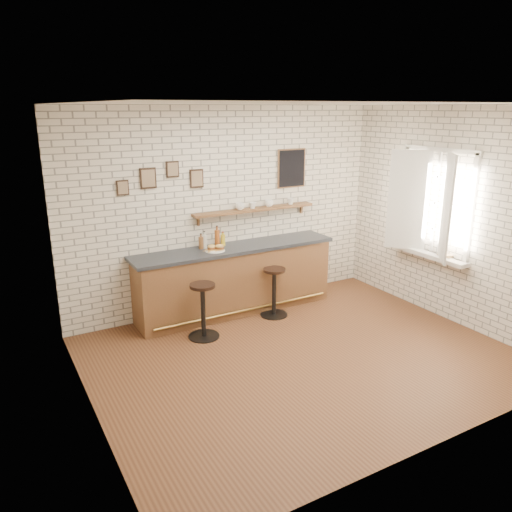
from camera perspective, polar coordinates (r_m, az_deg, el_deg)
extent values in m
plane|color=brown|center=(6.33, 5.29, -11.34)|extent=(5.00, 5.00, 0.00)
cube|color=brown|center=(7.45, -2.36, -2.83)|extent=(3.00, 0.58, 0.96)
cube|color=#2D333A|center=(7.30, -2.41, 0.91)|extent=(3.10, 0.62, 0.05)
cylinder|color=olive|center=(7.32, -1.17, -6.22)|extent=(2.79, 0.04, 0.04)
cylinder|color=white|center=(7.08, -4.71, 0.63)|extent=(0.28, 0.28, 0.01)
cylinder|color=gold|center=(7.12, -4.31, 0.79)|extent=(0.05, 0.05, 0.00)
cylinder|color=gold|center=(7.08, -4.48, 0.69)|extent=(0.05, 0.05, 0.00)
cylinder|color=gold|center=(7.10, -5.71, 0.69)|extent=(0.06, 0.06, 0.00)
cylinder|color=gold|center=(7.13, -4.58, 0.80)|extent=(0.06, 0.06, 0.00)
cylinder|color=gold|center=(7.01, -5.37, 0.50)|extent=(0.06, 0.06, 0.00)
cylinder|color=gold|center=(7.12, -4.35, 0.78)|extent=(0.04, 0.04, 0.00)
cylinder|color=gold|center=(7.03, -4.59, 0.58)|extent=(0.05, 0.05, 0.00)
cylinder|color=gold|center=(6.98, -5.40, 0.44)|extent=(0.04, 0.04, 0.00)
cylinder|color=gold|center=(7.03, -5.94, 0.53)|extent=(0.05, 0.05, 0.00)
cylinder|color=gold|center=(7.05, -4.28, 0.62)|extent=(0.06, 0.06, 0.00)
cylinder|color=gold|center=(7.06, -5.63, 0.62)|extent=(0.04, 0.04, 0.00)
cylinder|color=brown|center=(7.19, -6.30, 1.51)|extent=(0.07, 0.07, 0.18)
cylinder|color=brown|center=(7.16, -6.32, 2.34)|extent=(0.02, 0.02, 0.04)
cylinder|color=black|center=(7.16, -6.33, 2.54)|extent=(0.03, 0.03, 0.01)
cylinder|color=beige|center=(7.21, -5.90, 1.65)|extent=(0.07, 0.07, 0.20)
cylinder|color=beige|center=(7.18, -5.93, 2.59)|extent=(0.02, 0.02, 0.04)
cylinder|color=black|center=(7.17, -5.94, 2.80)|extent=(0.03, 0.03, 0.01)
cylinder|color=#8F4417|center=(7.28, -4.46, 2.02)|extent=(0.08, 0.08, 0.24)
cylinder|color=#8F4417|center=(7.25, -4.48, 3.16)|extent=(0.03, 0.03, 0.06)
cylinder|color=black|center=(7.24, -4.49, 3.42)|extent=(0.03, 0.03, 0.01)
cylinder|color=gold|center=(7.33, -3.80, 1.82)|extent=(0.07, 0.07, 0.17)
cylinder|color=gold|center=(7.31, -3.81, 2.58)|extent=(0.03, 0.03, 0.03)
cylinder|color=maroon|center=(7.30, -3.82, 2.75)|extent=(0.03, 0.03, 0.01)
cylinder|color=black|center=(6.83, -5.96, -9.09)|extent=(0.42, 0.42, 0.02)
cylinder|color=black|center=(6.68, -6.05, -6.34)|extent=(0.06, 0.06, 0.69)
cylinder|color=black|center=(6.55, -6.15, -3.40)|extent=(0.43, 0.43, 0.04)
cylinder|color=black|center=(7.46, 2.06, -6.69)|extent=(0.40, 0.40, 0.02)
cylinder|color=black|center=(7.33, 2.09, -4.22)|extent=(0.06, 0.06, 0.67)
cylinder|color=black|center=(7.21, 2.11, -1.60)|extent=(0.39, 0.39, 0.04)
cube|color=brown|center=(7.56, -0.12, 5.33)|extent=(2.00, 0.18, 0.04)
cube|color=brown|center=(7.25, -6.62, 4.08)|extent=(0.03, 0.04, 0.16)
cube|color=brown|center=(8.11, 5.21, 5.46)|extent=(0.03, 0.04, 0.16)
imported|color=white|center=(7.43, -1.85, 5.69)|extent=(0.19, 0.19, 0.11)
imported|color=white|center=(7.53, -0.39, 5.81)|extent=(0.13, 0.13, 0.10)
imported|color=white|center=(7.67, 1.49, 6.04)|extent=(0.18, 0.18, 0.10)
imported|color=white|center=(7.88, 3.98, 6.27)|extent=(0.12, 0.12, 0.10)
cube|color=black|center=(6.91, -12.23, 8.68)|extent=(0.22, 0.02, 0.28)
cube|color=black|center=(7.01, -9.52, 9.76)|extent=(0.18, 0.02, 0.22)
cube|color=black|center=(7.16, -6.81, 8.79)|extent=(0.20, 0.02, 0.26)
cube|color=black|center=(6.83, -15.00, 7.55)|extent=(0.16, 0.02, 0.20)
cube|color=black|center=(7.90, 4.08, 9.97)|extent=(0.46, 0.02, 0.56)
cube|color=white|center=(7.73, 18.98, 0.23)|extent=(0.20, 1.35, 0.06)
cube|color=white|center=(7.52, 20.43, 11.33)|extent=(0.05, 1.30, 0.06)
cube|color=white|center=(7.78, 19.32, 0.30)|extent=(0.05, 1.30, 0.06)
cube|color=white|center=(7.25, 23.42, 4.83)|extent=(0.05, 0.06, 1.50)
cube|color=white|center=(8.01, 16.63, 6.51)|extent=(0.05, 0.06, 1.50)
cube|color=white|center=(7.31, 20.85, 5.20)|extent=(0.40, 0.46, 1.46)
cube|color=white|center=(7.70, 17.44, 6.06)|extent=(0.40, 0.46, 1.46)
imported|color=tan|center=(7.52, 20.52, -0.05)|extent=(0.16, 0.21, 0.02)
imported|color=tan|center=(7.54, 20.37, 0.13)|extent=(0.19, 0.23, 0.01)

